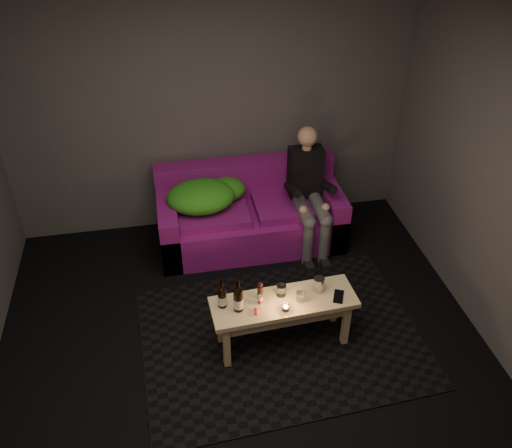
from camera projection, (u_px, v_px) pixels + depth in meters
The scene contains 17 objects.
floor at pixel (251, 381), 4.21m from camera, with size 4.50×4.50×0.00m, color black.
room at pixel (238, 168), 3.62m from camera, with size 4.50×4.50×4.50m.
rug at pixel (281, 337), 4.57m from camera, with size 2.31×1.68×0.01m, color black.
sofa at pixel (250, 216), 5.53m from camera, with size 1.83×0.82×0.79m.
green_blanket at pixel (205, 195), 5.28m from camera, with size 0.81×0.55×0.27m.
person at pixel (309, 189), 5.30m from camera, with size 0.33×0.76×1.22m.
coffee_table at pixel (284, 308), 4.31m from camera, with size 1.17×0.43×0.47m.
beer_bottle_a at pixel (222, 296), 4.15m from camera, with size 0.07×0.07×0.27m.
beer_bottle_b at pixel (238, 299), 4.11m from camera, with size 0.08×0.08×0.30m.
salt_shaker at pixel (260, 300), 4.20m from camera, with size 0.04×0.04×0.08m, color silver.
pepper_mill at pixel (260, 293), 4.24m from camera, with size 0.05×0.05×0.13m, color black.
tumbler_back at pixel (281, 290), 4.29m from camera, with size 0.08×0.08×0.10m, color white.
tealight at pixel (286, 308), 4.16m from camera, with size 0.06×0.06×0.05m.
tumbler_front at pixel (300, 297), 4.23m from camera, with size 0.07×0.07×0.09m, color white.
steel_cup at pixel (319, 284), 4.32m from camera, with size 0.09×0.09×0.12m, color #B9BDC1.
smartphone at pixel (339, 296), 4.29m from camera, with size 0.08×0.15×0.01m, color black.
red_lighter at pixel (256, 312), 4.15m from camera, with size 0.02×0.07×0.01m, color red.
Camera 1 is at (-0.47, -2.65, 3.46)m, focal length 38.00 mm.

